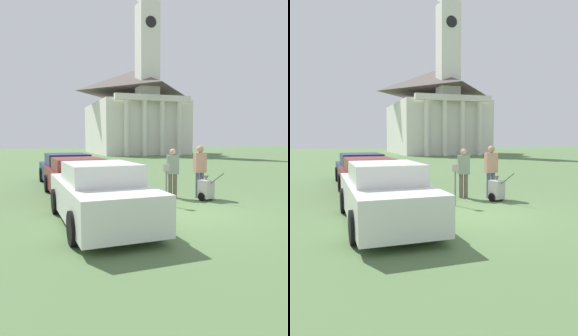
% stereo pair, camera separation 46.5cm
% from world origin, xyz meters
% --- Properties ---
extents(ground_plane, '(120.00, 120.00, 0.00)m').
position_xyz_m(ground_plane, '(0.00, 0.00, 0.00)').
color(ground_plane, '#517042').
extents(parked_car_white, '(2.06, 4.78, 1.50)m').
position_xyz_m(parked_car_white, '(-2.45, -0.23, 0.70)').
color(parked_car_white, silver).
rests_on(parked_car_white, ground_plane).
extents(parked_car_maroon, '(2.06, 4.83, 1.39)m').
position_xyz_m(parked_car_maroon, '(-2.45, 3.58, 0.66)').
color(parked_car_maroon, maroon).
rests_on(parked_car_maroon, ground_plane).
extents(parked_car_navy, '(2.20, 5.31, 1.40)m').
position_xyz_m(parked_car_navy, '(-2.45, 6.69, 0.66)').
color(parked_car_navy, '#19234C').
rests_on(parked_car_navy, ground_plane).
extents(parking_meter, '(0.18, 0.09, 1.29)m').
position_xyz_m(parking_meter, '(-0.07, 1.14, 0.90)').
color(parking_meter, slate).
rests_on(parking_meter, ground_plane).
extents(person_worker, '(0.47, 0.34, 1.72)m').
position_xyz_m(person_worker, '(0.69, 2.33, 0.98)').
color(person_worker, '#665B4C').
rests_on(person_worker, ground_plane).
extents(person_supervisor, '(0.42, 0.24, 1.82)m').
position_xyz_m(person_supervisor, '(1.59, 2.03, 1.05)').
color(person_supervisor, '#515670').
rests_on(person_supervisor, ground_plane).
extents(equipment_cart, '(0.53, 1.00, 1.00)m').
position_xyz_m(equipment_cart, '(1.53, 1.47, 0.39)').
color(equipment_cart, '#B2B2AD').
rests_on(equipment_cart, ground_plane).
extents(church, '(11.23, 15.29, 24.17)m').
position_xyz_m(church, '(10.00, 35.25, 6.04)').
color(church, silver).
rests_on(church, ground_plane).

